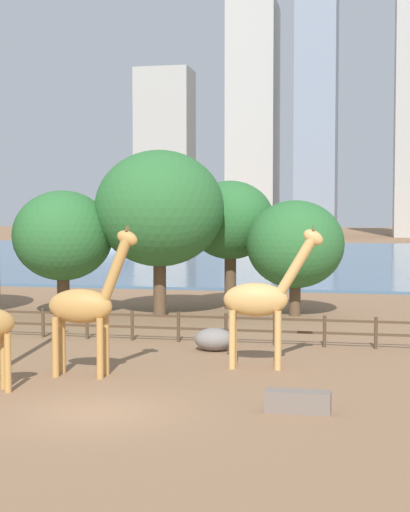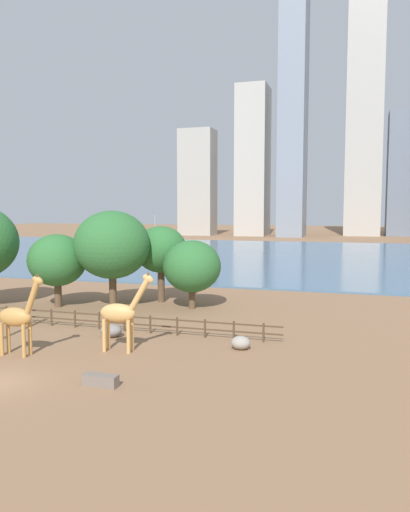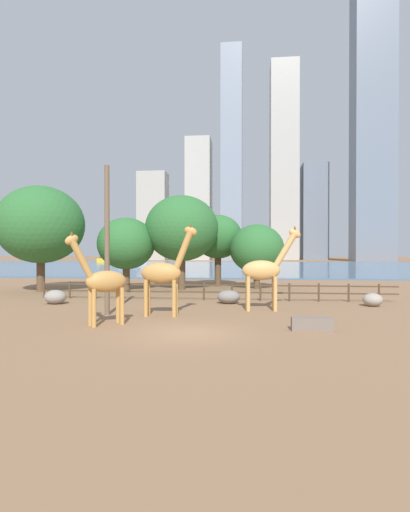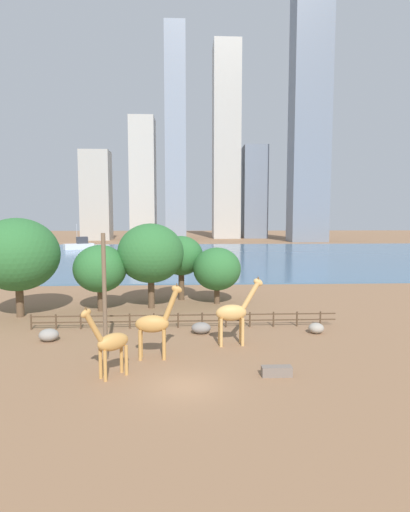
# 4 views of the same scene
# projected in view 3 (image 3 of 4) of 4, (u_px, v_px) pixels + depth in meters

# --- Properties ---
(ground_plane) EXTENTS (400.00, 400.00, 0.00)m
(ground_plane) POSITION_uv_depth(u_px,v_px,m) (237.00, 266.00, 96.81)
(ground_plane) COLOR #8C6647
(harbor_water) EXTENTS (180.00, 86.00, 0.20)m
(harbor_water) POSITION_uv_depth(u_px,v_px,m) (237.00, 266.00, 93.82)
(harbor_water) COLOR #476B8C
(harbor_water) RESTS_ON ground
(giraffe_tall) EXTENTS (3.20, 0.94, 5.13)m
(giraffe_tall) POSITION_uv_depth(u_px,v_px,m) (164.00, 273.00, 22.01)
(giraffe_tall) COLOR #C18C47
(giraffe_tall) RESTS_ON ground
(giraffe_companion) EXTENTS (2.68, 2.36, 4.50)m
(giraffe_companion) POSITION_uv_depth(u_px,v_px,m) (103.00, 281.00, 19.18)
(giraffe_companion) COLOR #C18C47
(giraffe_companion) RESTS_ON ground
(giraffe_young) EXTENTS (3.64, 1.11, 5.11)m
(giraffe_young) POSITION_uv_depth(u_px,v_px,m) (265.00, 270.00, 24.03)
(giraffe_young) COLOR tan
(giraffe_young) RESTS_ON ground
(utility_pole) EXTENTS (0.28, 0.28, 8.41)m
(utility_pole) POSITION_uv_depth(u_px,v_px,m) (107.00, 240.00, 22.40)
(utility_pole) COLOR brown
(utility_pole) RESTS_ON ground
(boulder_near_fence) EXTENTS (1.58, 1.22, 0.92)m
(boulder_near_fence) POSITION_uv_depth(u_px,v_px,m) (229.00, 297.00, 27.30)
(boulder_near_fence) COLOR gray
(boulder_near_fence) RESTS_ON ground
(boulder_by_pole) EXTENTS (1.48, 1.28, 0.96)m
(boulder_by_pole) POSITION_uv_depth(u_px,v_px,m) (55.00, 297.00, 27.08)
(boulder_by_pole) COLOR gray
(boulder_by_pole) RESTS_ON ground
(boulder_small) EXTENTS (1.25, 1.15, 0.86)m
(boulder_small) POSITION_uv_depth(u_px,v_px,m) (373.00, 300.00, 25.91)
(boulder_small) COLOR gray
(boulder_small) RESTS_ON ground
(feeding_trough) EXTENTS (1.80, 0.60, 0.60)m
(feeding_trough) POSITION_uv_depth(u_px,v_px,m) (312.00, 324.00, 17.89)
(feeding_trough) COLOR #72665B
(feeding_trough) RESTS_ON ground
(enclosure_fence) EXTENTS (26.12, 0.14, 1.30)m
(enclosure_fence) POSITION_uv_depth(u_px,v_px,m) (209.00, 290.00, 29.22)
(enclosure_fence) COLOR #4C3826
(enclosure_fence) RESTS_ON ground
(tree_left_large) EXTENTS (5.21, 5.21, 6.19)m
(tree_left_large) POSITION_uv_depth(u_px,v_px,m) (257.00, 249.00, 38.34)
(tree_left_large) COLOR brown
(tree_left_large) RESTS_ON ground
(tree_center_broad) EXTENTS (5.00, 5.00, 7.35)m
(tree_center_broad) POSITION_uv_depth(u_px,v_px,m) (218.00, 237.00, 41.02)
(tree_center_broad) COLOR brown
(tree_center_broad) RESTS_ON ground
(tree_right_tall) EXTENTS (5.30, 5.30, 6.70)m
(tree_right_tall) POSITION_uv_depth(u_px,v_px,m) (126.00, 244.00, 36.76)
(tree_right_tall) COLOR brown
(tree_right_tall) RESTS_ON ground
(tree_left_small) EXTENTS (7.63, 7.63, 9.40)m
(tree_left_small) POSITION_uv_depth(u_px,v_px,m) (41.00, 225.00, 35.43)
(tree_left_small) COLOR brown
(tree_left_small) RESTS_ON ground
(tree_right_small) EXTENTS (6.84, 6.84, 8.83)m
(tree_right_small) POSITION_uv_depth(u_px,v_px,m) (182.00, 229.00, 37.34)
(tree_right_small) COLOR brown
(tree_right_small) RESTS_ON ground
(boat_ferry) EXTENTS (3.40, 6.75, 2.84)m
(boat_ferry) POSITION_uv_depth(u_px,v_px,m) (103.00, 259.00, 126.62)
(boat_ferry) COLOR gold
(boat_ferry) RESTS_ON harbor_water
(boat_sailboat) EXTENTS (8.80, 6.73, 7.55)m
(boat_sailboat) POSITION_uv_depth(u_px,v_px,m) (132.00, 259.00, 117.86)
(boat_sailboat) COLOR silver
(boat_sailboat) RESTS_ON harbor_water
(skyline_tower_needle) EXTENTS (12.24, 9.42, 37.69)m
(skyline_tower_needle) POSITION_uv_depth(u_px,v_px,m) (153.00, 216.00, 172.20)
(skyline_tower_needle) COLOR #ADA89E
(skyline_tower_needle) RESTS_ON ground
(skyline_block_central) EXTENTS (14.53, 10.70, 106.10)m
(skyline_block_central) POSITION_uv_depth(u_px,v_px,m) (373.00, 118.00, 147.54)
(skyline_block_central) COLOR slate
(skyline_block_central) RESTS_ON ground
(skyline_tower_glass) EXTENTS (8.57, 14.05, 87.65)m
(skyline_tower_glass) POSITION_uv_depth(u_px,v_px,m) (232.00, 156.00, 166.85)
(skyline_tower_glass) COLOR gray
(skyline_tower_glass) RESTS_ON ground
(skyline_block_left) EXTENTS (12.27, 14.08, 88.12)m
(skyline_block_left) POSITION_uv_depth(u_px,v_px,m) (284.00, 162.00, 180.14)
(skyline_block_left) COLOR #B7B2A8
(skyline_block_left) RESTS_ON ground
(skyline_block_right) EXTENTS (11.02, 11.95, 42.78)m
(skyline_block_right) POSITION_uv_depth(u_px,v_px,m) (314.00, 212.00, 179.90)
(skyline_block_right) COLOR slate
(skyline_block_right) RESTS_ON ground
(skyline_tower_short) EXTENTS (10.54, 13.05, 51.92)m
(skyline_tower_short) POSITION_uv_depth(u_px,v_px,m) (199.00, 200.00, 172.29)
(skyline_tower_short) COLOR #B7B2A8
(skyline_tower_short) RESTS_ON ground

